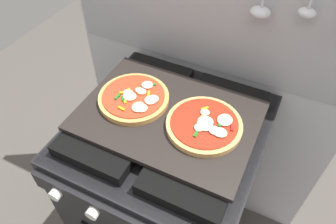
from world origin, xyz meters
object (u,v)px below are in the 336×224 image
pizza_left (134,98)px  pizza_right (205,125)px  stove (168,191)px  baking_tray (168,116)px

pizza_left → pizza_right: bearing=-1.9°
stove → baking_tray: (0.00, 0.00, 0.46)m
baking_tray → pizza_left: pizza_left is taller
baking_tray → pizza_right: pizza_right is taller
stove → baking_tray: size_ratio=1.67×
stove → pizza_right: (0.12, 0.00, 0.48)m
pizza_right → pizza_left: bearing=178.1°
baking_tray → pizza_left: bearing=176.5°
baking_tray → pizza_left: (-0.12, 0.01, 0.02)m
baking_tray → pizza_right: 0.12m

